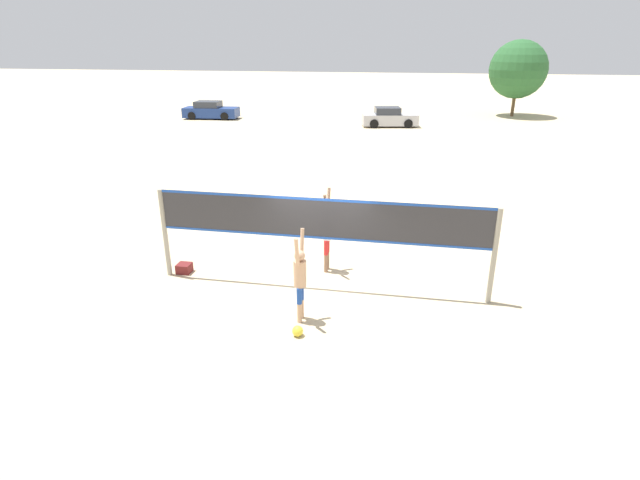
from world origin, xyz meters
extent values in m
plane|color=#C6B28C|center=(0.00, 0.00, 0.00)|extent=(200.00, 200.00, 0.00)
cylinder|color=gray|center=(-4.15, 0.00, 1.19)|extent=(0.12, 0.12, 2.39)
cylinder|color=gray|center=(4.15, 0.00, 1.19)|extent=(0.12, 0.12, 2.39)
cube|color=#2D2D33|center=(0.00, 0.00, 1.87)|extent=(8.17, 0.02, 1.04)
cube|color=#1E4CB2|center=(0.00, 0.00, 2.36)|extent=(8.17, 0.03, 0.06)
cube|color=#1E4CB2|center=(0.00, 0.00, 1.38)|extent=(8.17, 0.03, 0.06)
cylinder|color=tan|center=(-0.13, -1.76, 0.24)|extent=(0.11, 0.11, 0.47)
cylinder|color=#1E47A5|center=(-0.13, -1.76, 0.67)|extent=(0.12, 0.12, 0.39)
cylinder|color=tan|center=(-0.13, -1.56, 0.24)|extent=(0.11, 0.11, 0.47)
cylinder|color=#1E47A5|center=(-0.13, -1.56, 0.67)|extent=(0.12, 0.12, 0.39)
cylinder|color=tan|center=(-0.13, -1.66, 1.16)|extent=(0.28, 0.28, 0.61)
sphere|color=tan|center=(-0.13, -1.66, 1.59)|extent=(0.24, 0.24, 0.24)
cylinder|color=tan|center=(-0.13, -1.90, 1.77)|extent=(0.08, 0.22, 0.68)
cylinder|color=tan|center=(-0.13, -1.42, 1.77)|extent=(0.08, 0.22, 0.68)
cylinder|color=#8C664C|center=(-0.02, 1.16, 0.25)|extent=(0.11, 0.11, 0.51)
cylinder|color=red|center=(-0.02, 1.16, 0.72)|extent=(0.12, 0.12, 0.42)
cylinder|color=#8C664C|center=(-0.02, 0.96, 0.25)|extent=(0.11, 0.11, 0.51)
cylinder|color=red|center=(-0.02, 0.96, 0.72)|extent=(0.12, 0.12, 0.42)
cylinder|color=white|center=(-0.02, 1.06, 1.25)|extent=(0.28, 0.28, 0.66)
sphere|color=#8C664C|center=(-0.02, 1.06, 1.71)|extent=(0.25, 0.25, 0.25)
cylinder|color=#8C664C|center=(-0.02, 1.31, 1.91)|extent=(0.08, 0.23, 0.73)
cylinder|color=#8C664C|center=(-0.02, 0.82, 1.91)|extent=(0.08, 0.23, 0.73)
sphere|color=yellow|center=(-0.05, -2.32, 0.12)|extent=(0.24, 0.24, 0.24)
cube|color=maroon|center=(-3.81, 0.20, 0.13)|extent=(0.36, 0.36, 0.25)
cube|color=#B7B7BC|center=(0.19, 27.07, 0.52)|extent=(4.32, 2.48, 0.78)
cube|color=#2D333D|center=(-0.01, 27.03, 1.16)|extent=(2.10, 1.92, 0.50)
cylinder|color=black|center=(1.26, 28.12, 0.32)|extent=(0.67, 0.34, 0.64)
cylinder|color=black|center=(1.58, 26.49, 0.32)|extent=(0.67, 0.34, 0.64)
cylinder|color=black|center=(-1.21, 27.64, 0.32)|extent=(0.67, 0.34, 0.64)
cylinder|color=black|center=(-0.89, 26.02, 0.32)|extent=(0.67, 0.34, 0.64)
cube|color=navy|center=(-14.56, 28.47, 0.52)|extent=(4.54, 2.11, 0.78)
cube|color=#2D333D|center=(-14.78, 28.46, 1.16)|extent=(2.11, 1.78, 0.50)
cylinder|color=black|center=(-13.26, 29.42, 0.32)|extent=(0.65, 0.27, 0.64)
cylinder|color=black|center=(-13.13, 27.74, 0.32)|extent=(0.65, 0.27, 0.64)
cylinder|color=black|center=(-15.99, 29.21, 0.32)|extent=(0.65, 0.27, 0.64)
cylinder|color=black|center=(-15.86, 27.53, 0.32)|extent=(0.65, 0.27, 0.64)
cylinder|color=brown|center=(10.18, 34.79, 1.25)|extent=(0.27, 0.27, 2.50)
sphere|color=#285B2D|center=(10.18, 34.79, 3.80)|extent=(4.72, 4.72, 4.72)
camera|label=1|loc=(2.14, -11.26, 5.86)|focal=28.00mm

